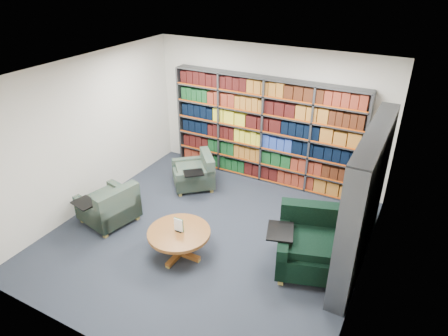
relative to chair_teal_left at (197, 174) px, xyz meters
The scene contains 7 objects.
room_shell 2.06m from the chair_teal_left, 52.62° to the right, with size 5.02×5.02×2.82m.
bookshelf_back 1.64m from the chair_teal_left, 42.38° to the left, with size 4.00×0.28×2.20m.
bookshelf_right 3.58m from the chair_teal_left, 12.93° to the right, with size 0.28×2.50×2.20m.
chair_teal_left is the anchor object (origin of this frame).
chair_green_right 3.07m from the chair_teal_left, 23.76° to the right, with size 1.34×1.27×0.92m.
chair_teal_front 1.95m from the chair_teal_left, 109.98° to the right, with size 1.00×1.08×0.76m.
coffee_table 2.21m from the chair_teal_left, 65.65° to the right, with size 0.99×0.99×0.70m.
Camera 1 is at (2.85, -4.74, 4.26)m, focal length 32.00 mm.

